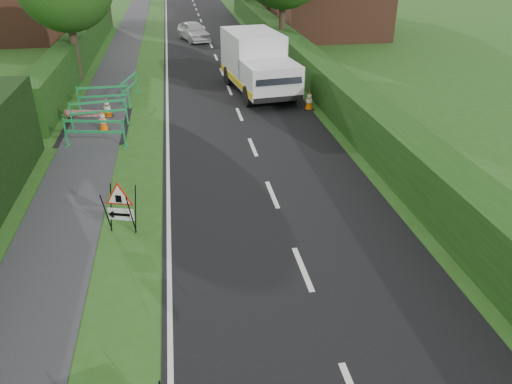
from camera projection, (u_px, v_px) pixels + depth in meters
ground at (188, 313)px, 9.54m from camera, size 120.00×120.00×0.00m
road_surface at (202, 23)px, 40.56m from camera, size 6.00×90.00×0.02m
footpath at (133, 24)px, 39.78m from camera, size 2.00×90.00×0.02m
hedge_west_far at (83, 62)px, 28.11m from camera, size 1.00×24.00×1.80m
hedge_east at (308, 81)px, 24.48m from camera, size 1.20×50.00×1.50m
triangle_sign at (118, 204)px, 11.74m from camera, size 0.97×0.97×1.14m
works_van at (257, 62)px, 22.24m from camera, size 2.88×5.83×2.55m
traffic_cone_0 at (309, 100)px, 20.38m from camera, size 0.38×0.38×0.79m
traffic_cone_1 at (298, 88)px, 22.01m from camera, size 0.38×0.38×0.79m
traffic_cone_2 at (285, 78)px, 23.57m from camera, size 0.38×0.38×0.79m
traffic_cone_3 at (103, 120)px, 18.18m from camera, size 0.38×0.38×0.79m
traffic_cone_4 at (107, 107)px, 19.57m from camera, size 0.38×0.38×0.79m
ped_barrier_0 at (94, 130)px, 16.66m from camera, size 2.09×0.77×1.00m
ped_barrier_1 at (99, 110)px, 18.54m from camera, size 2.09×0.60×1.00m
ped_barrier_2 at (103, 94)px, 20.32m from camera, size 2.07×0.41×1.00m
ped_barrier_3 at (129, 85)px, 21.51m from camera, size 0.84×2.08×1.00m
redwhite_plank at (86, 125)px, 18.93m from camera, size 1.48×0.30×0.25m
hatchback_car at (194, 31)px, 33.52m from camera, size 2.39×3.90×1.24m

